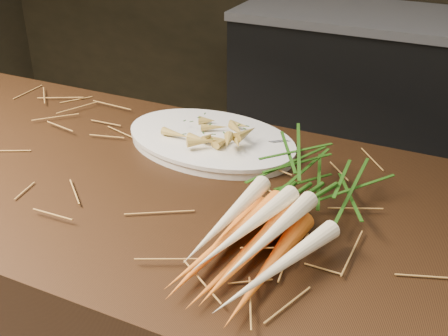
% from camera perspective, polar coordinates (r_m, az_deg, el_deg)
% --- Properties ---
extents(back_counter, '(1.82, 0.62, 0.84)m').
position_cam_1_polar(back_counter, '(2.89, 19.41, 6.03)').
color(back_counter, black).
rests_on(back_counter, ground).
extents(straw_bedding, '(1.40, 0.60, 0.02)m').
position_cam_1_polar(straw_bedding, '(1.11, -6.72, -0.94)').
color(straw_bedding, olive).
rests_on(straw_bedding, main_counter).
extents(root_veg_bunch, '(0.22, 0.54, 0.10)m').
position_cam_1_polar(root_veg_bunch, '(0.96, 6.63, -3.44)').
color(root_veg_bunch, orange).
rests_on(root_veg_bunch, main_counter).
extents(serving_platter, '(0.42, 0.31, 0.02)m').
position_cam_1_polar(serving_platter, '(1.24, -1.37, 2.66)').
color(serving_platter, white).
rests_on(serving_platter, main_counter).
extents(roasted_veg_heap, '(0.21, 0.16, 0.04)m').
position_cam_1_polar(roasted_veg_heap, '(1.23, -1.38, 4.01)').
color(roasted_veg_heap, '#A78636').
rests_on(roasted_veg_heap, serving_platter).
extents(serving_fork, '(0.12, 0.10, 0.00)m').
position_cam_1_polar(serving_fork, '(1.16, 3.89, 1.22)').
color(serving_fork, silver).
rests_on(serving_fork, serving_platter).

